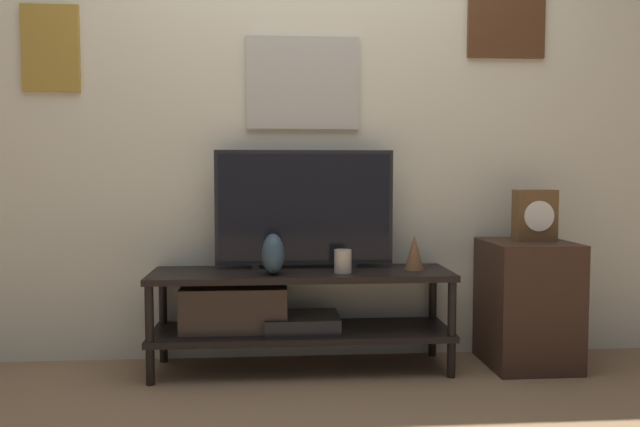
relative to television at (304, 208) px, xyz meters
The scene contains 9 objects.
ground_plane 0.85m from the television, 93.20° to the right, with size 12.00×12.00×0.00m, color #846647.
wall_back 0.59m from the television, 97.37° to the left, with size 6.40×0.08×2.70m.
media_console 0.51m from the television, 146.05° to the right, with size 1.45×0.41×0.48m.
television is the anchor object (origin of this frame).
vase_urn_stoneware 0.32m from the television, 130.23° to the right, with size 0.11×0.15×0.19m.
vase_slim_bronze 0.58m from the television, ahead, with size 0.10×0.10×0.17m.
candle_jar 0.34m from the television, 41.36° to the right, with size 0.08×0.08×0.11m.
side_table 1.21m from the television, ahead, with size 0.41×0.44×0.62m.
mantel_clock 1.15m from the television, ahead, with size 0.20×0.11×0.26m.
Camera 1 is at (-0.14, -2.75, 0.96)m, focal length 35.00 mm.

